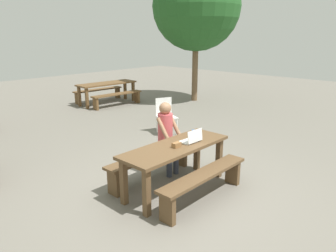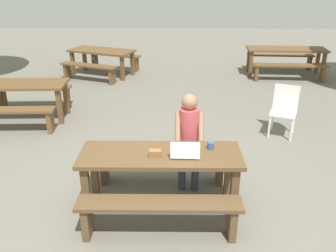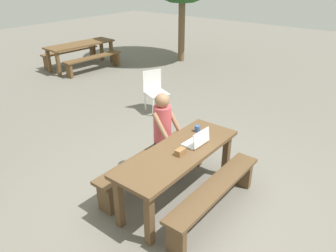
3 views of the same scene
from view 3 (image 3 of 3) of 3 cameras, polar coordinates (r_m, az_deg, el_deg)
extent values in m
plane|color=slate|center=(4.72, 1.76, -12.32)|extent=(30.00, 30.00, 0.00)
cube|color=brown|center=(4.30, 1.89, -4.62)|extent=(1.96, 0.69, 0.05)
cube|color=brown|center=(3.85, -3.27, -15.99)|extent=(0.09, 0.09, 0.71)
cube|color=brown|center=(5.03, 10.09, -5.12)|extent=(0.09, 0.09, 0.71)
cube|color=brown|center=(4.12, -8.54, -13.00)|extent=(0.09, 0.09, 0.71)
cube|color=brown|center=(5.24, 5.42, -3.44)|extent=(0.09, 0.09, 0.71)
cube|color=brown|center=(4.21, 8.24, -10.51)|extent=(1.83, 0.30, 0.05)
cube|color=brown|center=(3.84, 1.41, -19.15)|extent=(0.08, 0.24, 0.42)
cube|color=brown|center=(4.94, 12.95, -8.06)|extent=(0.08, 0.24, 0.42)
cube|color=brown|center=(4.76, -3.75, -5.45)|extent=(1.83, 0.30, 0.05)
cube|color=brown|center=(4.44, -10.81, -12.27)|extent=(0.08, 0.24, 0.42)
cube|color=brown|center=(5.42, 2.05, -4.00)|extent=(0.08, 0.24, 0.42)
cube|color=white|center=(4.47, 4.61, -2.87)|extent=(0.35, 0.22, 0.02)
cube|color=white|center=(4.36, 5.85, -2.08)|extent=(0.34, 0.05, 0.20)
cube|color=black|center=(4.36, 5.78, -2.04)|extent=(0.31, 0.04, 0.18)
cube|color=olive|center=(4.19, 2.17, -4.51)|extent=(0.14, 0.09, 0.08)
cylinder|color=#335693|center=(4.77, 5.14, -0.44)|extent=(0.08, 0.08, 0.09)
cylinder|color=#333847|center=(4.95, 0.03, -6.88)|extent=(0.10, 0.10, 0.47)
cylinder|color=#333847|center=(5.07, 1.30, -6.01)|extent=(0.10, 0.10, 0.47)
cube|color=#333847|center=(4.92, -0.14, -3.42)|extent=(0.28, 0.28, 0.12)
cylinder|color=#C64C51|center=(4.82, -0.98, 0.27)|extent=(0.26, 0.26, 0.57)
cylinder|color=#936B4C|center=(4.64, -1.22, -0.25)|extent=(0.07, 0.32, 0.41)
cylinder|color=#936B4C|center=(4.85, 1.06, 1.02)|extent=(0.07, 0.32, 0.41)
sphere|color=#936B4C|center=(4.66, -1.02, 4.48)|extent=(0.21, 0.21, 0.21)
cube|color=white|center=(7.17, -2.00, 5.76)|extent=(0.58, 0.58, 0.02)
cube|color=white|center=(7.27, -2.80, 8.01)|extent=(0.41, 0.19, 0.45)
cylinder|color=white|center=(7.01, -2.64, 3.32)|extent=(0.04, 0.04, 0.42)
cylinder|color=white|center=(7.18, 0.08, 3.90)|extent=(0.04, 0.04, 0.42)
cylinder|color=white|center=(7.33, -3.98, 4.33)|extent=(0.04, 0.04, 0.42)
cylinder|color=white|center=(7.49, -1.35, 4.87)|extent=(0.04, 0.04, 0.42)
cube|color=brown|center=(10.79, -15.05, 13.61)|extent=(2.21, 0.86, 0.05)
cube|color=brown|center=(10.16, -18.58, 10.18)|extent=(0.10, 0.10, 0.71)
cube|color=brown|center=(11.23, -9.84, 12.58)|extent=(0.10, 0.10, 0.71)
cube|color=brown|center=(10.61, -20.05, 10.59)|extent=(0.10, 0.10, 0.71)
cube|color=brown|center=(11.63, -11.49, 12.91)|extent=(0.10, 0.10, 0.71)
cube|color=brown|center=(10.35, -12.86, 11.61)|extent=(1.97, 0.42, 0.05)
cube|color=brown|center=(9.95, -16.82, 9.19)|extent=(0.10, 0.24, 0.41)
cube|color=brown|center=(10.92, -8.99, 11.45)|extent=(0.10, 0.24, 0.41)
cube|color=brown|center=(11.37, -16.69, 12.46)|extent=(1.97, 0.42, 0.05)
cube|color=brown|center=(11.01, -20.39, 10.26)|extent=(0.10, 0.24, 0.41)
cube|color=brown|center=(11.89, -12.95, 12.32)|extent=(0.10, 0.24, 0.41)
cylinder|color=brown|center=(11.17, 2.40, 17.45)|extent=(0.22, 0.22, 2.46)
camera|label=1|loc=(1.25, 152.34, -46.66)|focal=34.14mm
camera|label=2|loc=(3.54, 67.86, 8.10)|focal=38.59mm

